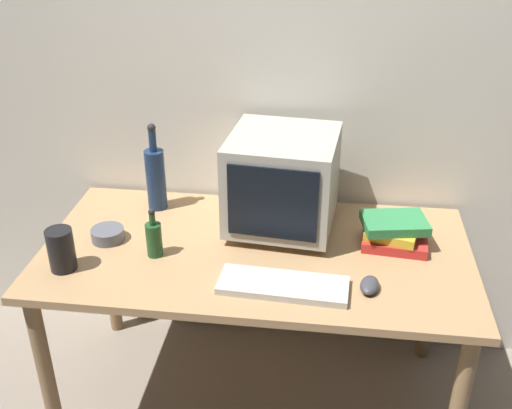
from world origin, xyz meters
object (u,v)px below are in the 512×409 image
keyboard (283,285)px  computer_mouse (369,285)px  book_stack (394,232)px  bottle_tall (156,177)px  crt_monitor (282,181)px  cd_spindle (108,234)px  bottle_short (154,238)px  metal_canister (61,250)px

keyboard → computer_mouse: bearing=9.0°
book_stack → bottle_tall: bearing=169.7°
keyboard → crt_monitor: bearing=99.2°
crt_monitor → bottle_tall: bearing=169.6°
book_stack → cd_spindle: (-1.03, -0.10, -0.03)m
bottle_tall → book_stack: size_ratio=1.42×
cd_spindle → keyboard: bearing=-18.1°
computer_mouse → cd_spindle: (-0.94, 0.19, 0.00)m
bottle_short → cd_spindle: 0.22m
crt_monitor → computer_mouse: bearing=-48.8°
metal_canister → bottle_tall: bearing=66.7°
crt_monitor → book_stack: bearing=-10.3°
keyboard → book_stack: 0.49m
computer_mouse → keyboard: bearing=-164.2°
cd_spindle → metal_canister: 0.22m
bottle_short → cd_spindle: bearing=159.2°
keyboard → cd_spindle: bearing=165.0°
cd_spindle → metal_canister: (-0.09, -0.20, 0.05)m
metal_canister → cd_spindle: bearing=66.6°
keyboard → computer_mouse: 0.28m
computer_mouse → book_stack: (0.09, 0.29, 0.03)m
book_stack → bottle_short: bearing=-168.1°
crt_monitor → bottle_short: crt_monitor is taller
bottle_short → bottle_tall: bearing=103.8°
cd_spindle → bottle_short: bearing=-20.8°
computer_mouse → bottle_short: bottle_short is taller
keyboard → metal_canister: (-0.75, 0.02, 0.06)m
bottle_tall → computer_mouse: bearing=-28.9°
keyboard → metal_canister: size_ratio=2.80×
bottle_short → cd_spindle: size_ratio=1.54×
crt_monitor → keyboard: crt_monitor is taller
computer_mouse → cd_spindle: cd_spindle is taller
keyboard → book_stack: bearing=43.8°
keyboard → book_stack: book_stack is taller
bottle_tall → book_stack: bearing=-10.3°
crt_monitor → cd_spindle: size_ratio=3.48×
keyboard → metal_canister: metal_canister is taller
crt_monitor → bottle_tall: crt_monitor is taller
bottle_short → book_stack: bearing=11.9°
computer_mouse → metal_canister: 1.03m
crt_monitor → computer_mouse: crt_monitor is taller
crt_monitor → metal_canister: (-0.71, -0.37, -0.12)m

